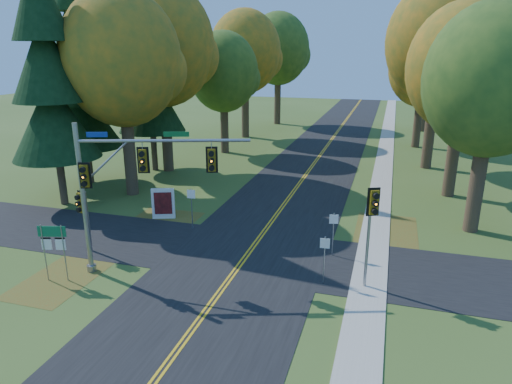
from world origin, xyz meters
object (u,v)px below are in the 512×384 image
(info_kiosk, at_px, (163,204))
(east_signal_pole, at_px, (372,213))
(traffic_mast, at_px, (124,179))
(route_sign_cluster, at_px, (53,242))

(info_kiosk, bearing_deg, east_signal_pole, -42.97)
(east_signal_pole, relative_size, info_kiosk, 2.42)
(traffic_mast, xyz_separation_m, route_sign_cluster, (-2.77, -1.79, -2.66))
(info_kiosk, bearing_deg, route_sign_cluster, -115.96)
(info_kiosk, bearing_deg, traffic_mast, -94.71)
(traffic_mast, height_order, info_kiosk, traffic_mast)
(traffic_mast, distance_m, info_kiosk, 7.95)
(east_signal_pole, height_order, route_sign_cluster, east_signal_pole)
(route_sign_cluster, bearing_deg, east_signal_pole, -1.59)
(traffic_mast, bearing_deg, route_sign_cluster, -165.26)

